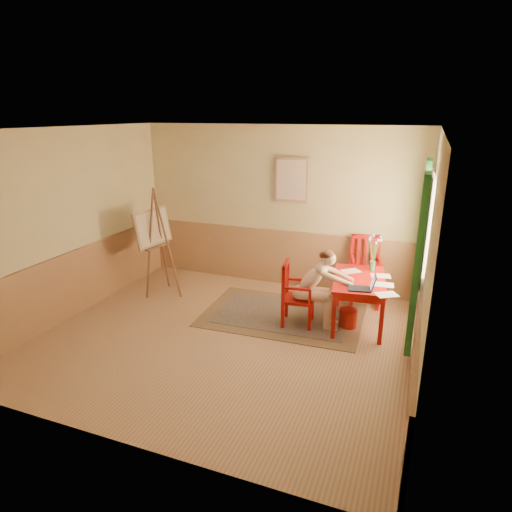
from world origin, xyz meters
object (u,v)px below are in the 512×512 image
at_px(chair_back, 365,269).
at_px(laptop, 364,287).
at_px(chair_left, 295,294).
at_px(easel, 155,232).
at_px(figure, 317,285).
at_px(table, 359,284).

distance_m(chair_back, laptop, 1.38).
distance_m(chair_left, laptop, 1.02).
bearing_deg(chair_left, chair_back, 57.37).
xyz_separation_m(chair_back, easel, (-3.37, -0.94, 0.54)).
xyz_separation_m(figure, easel, (-2.86, 0.30, 0.43)).
bearing_deg(laptop, table, 106.02).
distance_m(table, laptop, 0.44).
distance_m(chair_left, figure, 0.35).
bearing_deg(figure, easel, 173.95).
bearing_deg(chair_left, table, 21.34).
height_order(table, chair_back, chair_back).
bearing_deg(figure, laptop, -9.31).
relative_size(chair_left, chair_back, 0.88).
distance_m(chair_back, easel, 3.54).
relative_size(figure, laptop, 3.01).
bearing_deg(figure, table, 28.34).
xyz_separation_m(figure, laptop, (0.67, -0.11, 0.12)).
bearing_deg(laptop, easel, 173.33).
distance_m(chair_left, chair_back, 1.52).
relative_size(chair_back, laptop, 2.76).
xyz_separation_m(table, chair_left, (-0.86, -0.33, -0.16)).
height_order(figure, laptop, figure).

